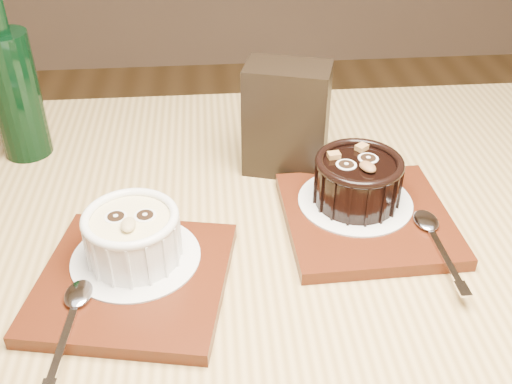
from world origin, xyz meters
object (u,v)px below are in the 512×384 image
tray_left (134,281)px  green_bottle (15,91)px  ramekin_white (132,234)px  ramekin_dark (358,178)px  condiment_stand (286,120)px  table (269,321)px  tray_right (367,218)px

tray_left → green_bottle: 0.33m
ramekin_white → ramekin_dark: size_ratio=0.96×
ramekin_white → condiment_stand: condiment_stand is taller
table → ramekin_white: ramekin_white is taller
ramekin_white → green_bottle: 0.30m
table → condiment_stand: size_ratio=8.58×
ramekin_dark → condiment_stand: bearing=101.5°
tray_right → ramekin_dark: ramekin_dark is taller
green_bottle → ramekin_white: bearing=-56.8°
condiment_stand → green_bottle: 0.34m
green_bottle → condiment_stand: bearing=-11.7°
ramekin_dark → green_bottle: 0.44m
tray_left → condiment_stand: condiment_stand is taller
tray_right → green_bottle: bearing=154.9°
condiment_stand → green_bottle: (-0.34, 0.07, 0.02)m
ramekin_white → ramekin_dark: ramekin_dark is taller
table → ramekin_dark: ramekin_dark is taller
table → tray_right: bearing=24.8°
tray_right → ramekin_dark: bearing=111.8°
ramekin_white → tray_right: ramekin_white is taller
ramekin_dark → green_bottle: (-0.40, 0.17, 0.04)m
ramekin_dark → table: bearing=-166.6°
tray_right → ramekin_dark: 0.05m
ramekin_dark → tray_right: bearing=-90.2°
table → condiment_stand: bearing=77.9°
table → condiment_stand: condiment_stand is taller
tray_left → green_bottle: green_bottle is taller
tray_right → green_bottle: green_bottle is taller
ramekin_white → tray_left: bearing=-92.8°
table → green_bottle: (-0.30, 0.25, 0.18)m
ramekin_white → ramekin_dark: 0.25m
table → tray_right: tray_right is taller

